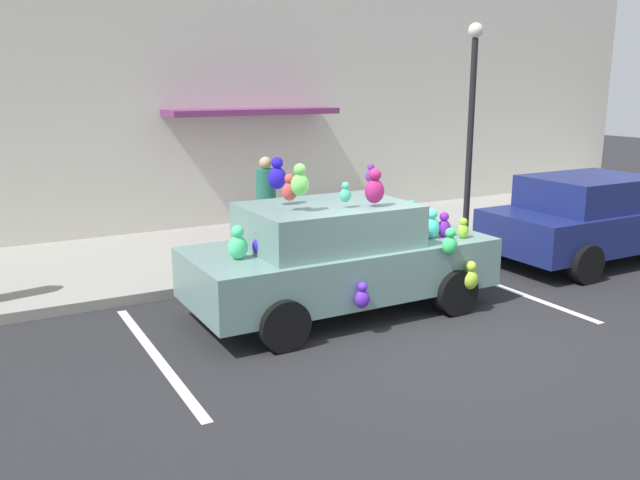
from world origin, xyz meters
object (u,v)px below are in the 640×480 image
object	(u,v)px
street_lamp_post	(472,110)
pedestrian_near_shopfront	(266,211)
teddy_bear_on_sidewalk	(397,229)
plush_covered_car	(338,256)
parked_sedan_behind	(593,218)

from	to	relation	value
street_lamp_post	pedestrian_near_shopfront	world-z (taller)	street_lamp_post
teddy_bear_on_sidewalk	street_lamp_post	xyz separation A→B (m)	(1.56, -0.14, 2.17)
plush_covered_car	street_lamp_post	xyz separation A→B (m)	(4.19, 2.18, 1.81)
pedestrian_near_shopfront	plush_covered_car	bearing A→B (deg)	-93.08
pedestrian_near_shopfront	street_lamp_post	bearing A→B (deg)	-7.63
parked_sedan_behind	plush_covered_car	bearing A→B (deg)	-178.40
teddy_bear_on_sidewalk	pedestrian_near_shopfront	xyz separation A→B (m)	(-2.49, 0.40, 0.51)
teddy_bear_on_sidewalk	street_lamp_post	bearing A→B (deg)	-5.31
teddy_bear_on_sidewalk	pedestrian_near_shopfront	size ratio (longest dim) A/B	0.37
plush_covered_car	parked_sedan_behind	size ratio (longest dim) A/B	1.05
plush_covered_car	teddy_bear_on_sidewalk	size ratio (longest dim) A/B	6.49
parked_sedan_behind	street_lamp_post	bearing A→B (deg)	119.34
street_lamp_post	teddy_bear_on_sidewalk	bearing A→B (deg)	174.69
plush_covered_car	teddy_bear_on_sidewalk	distance (m)	3.53
parked_sedan_behind	teddy_bear_on_sidewalk	world-z (taller)	parked_sedan_behind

